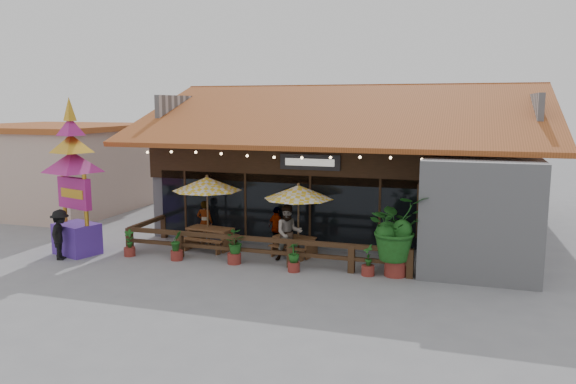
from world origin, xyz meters
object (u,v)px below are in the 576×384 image
(umbrella_right, at_px, (298,192))
(pedestrian, at_px, (60,235))
(umbrella_left, at_px, (207,184))
(tropical_plant, at_px, (397,229))
(picnic_table_right, at_px, (295,243))
(thai_sign_tower, at_px, (73,166))
(picnic_table_left, at_px, (210,235))

(umbrella_right, bearing_deg, pedestrian, -158.95)
(umbrella_left, relative_size, tropical_plant, 1.29)
(picnic_table_right, bearing_deg, tropical_plant, -19.45)
(picnic_table_right, distance_m, tropical_plant, 4.00)
(thai_sign_tower, xyz_separation_m, pedestrian, (-0.04, -0.78, -2.25))
(thai_sign_tower, bearing_deg, pedestrian, -92.85)
(umbrella_left, distance_m, picnic_table_right, 3.87)
(umbrella_right, relative_size, picnic_table_right, 1.65)
(umbrella_right, relative_size, pedestrian, 1.59)
(umbrella_right, height_order, thai_sign_tower, thai_sign_tower)
(umbrella_right, height_order, picnic_table_left, umbrella_right)
(tropical_plant, xyz_separation_m, pedestrian, (-11.07, -1.58, -0.60))
(umbrella_left, bearing_deg, thai_sign_tower, -150.95)
(tropical_plant, bearing_deg, umbrella_left, 168.56)
(picnic_table_right, bearing_deg, umbrella_right, 15.40)
(thai_sign_tower, height_order, pedestrian, thai_sign_tower)
(picnic_table_left, xyz_separation_m, pedestrian, (-4.23, -2.80, 0.33))
(umbrella_left, relative_size, picnic_table_right, 1.99)
(umbrella_left, height_order, thai_sign_tower, thai_sign_tower)
(thai_sign_tower, bearing_deg, picnic_table_left, 25.76)
(umbrella_left, bearing_deg, tropical_plant, -11.44)
(umbrella_left, distance_m, tropical_plant, 7.22)
(picnic_table_left, relative_size, thai_sign_tower, 0.31)
(picnic_table_right, xyz_separation_m, thai_sign_tower, (-7.38, -2.09, 2.65))
(pedestrian, bearing_deg, thai_sign_tower, -22.10)
(umbrella_right, distance_m, thai_sign_tower, 7.85)
(picnic_table_left, bearing_deg, umbrella_right, 1.83)
(tropical_plant, bearing_deg, picnic_table_right, 160.55)
(thai_sign_tower, distance_m, pedestrian, 2.38)
(umbrella_right, relative_size, thai_sign_tower, 0.46)
(umbrella_left, height_order, pedestrian, umbrella_left)
(picnic_table_right, bearing_deg, umbrella_left, 177.75)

